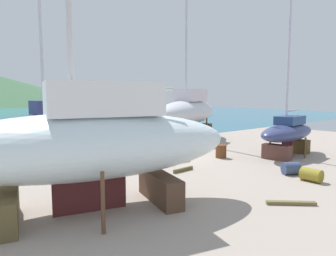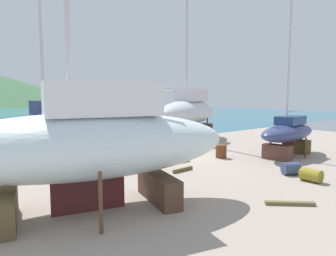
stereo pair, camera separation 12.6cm
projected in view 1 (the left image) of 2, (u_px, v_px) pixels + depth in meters
The scene contains 14 objects.
ground_plane at pixel (235, 168), 16.67m from camera, with size 42.90×42.90×0.00m, color #A49487.
sea_water at pixel (5, 117), 54.67m from camera, with size 129.43×78.75×0.01m, color #246B88.
headland_hill at pixel (1, 104), 131.42m from camera, with size 167.27×167.27×23.73m, color #3E6744.
sailboat_large_starboard at pixel (90, 143), 10.20m from camera, with size 10.67×5.95×18.40m.
sailboat_mid_port at pixel (188, 112), 26.06m from camera, with size 10.15×6.63×15.06m.
sailboat_small_center at pixel (52, 127), 17.94m from camera, with size 7.75×2.59×11.31m.
sailboat_far_slipway at pixel (288, 133), 19.86m from camera, with size 6.33×2.75×10.40m.
barrel_tipped_left at pixel (221, 151), 19.35m from camera, with size 0.67×0.67×0.82m, color brown.
barrel_by_slipway at pixel (311, 175), 14.07m from camera, with size 0.59×0.59×0.90m, color olive.
barrel_tipped_center at pixel (279, 134), 28.06m from camera, with size 0.57×0.57×0.86m, color #533319.
barrel_rust_near at pixel (291, 168), 15.25m from camera, with size 0.62×0.62×0.79m, color #374569.
timber_long_fore at pixel (291, 203), 11.07m from camera, with size 1.74×0.20×0.13m, color brown.
timber_plank_far at pixel (183, 170), 15.89m from camera, with size 1.35×0.13×0.18m, color brown.
timber_long_aft at pixel (174, 162), 17.65m from camera, with size 2.27×0.23×0.19m, color brown.
Camera 1 is at (-13.31, -14.29, 3.91)m, focal length 33.14 mm.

